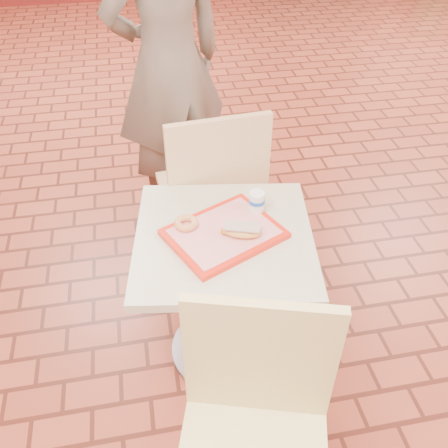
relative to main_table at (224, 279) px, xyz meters
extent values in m
cube|color=maroon|center=(1.14, 0.75, -0.48)|extent=(8.00, 10.00, 0.01)
cube|color=#BEBA99|center=(0.00, 0.00, 0.22)|extent=(0.68, 0.68, 0.04)
cylinder|color=gray|center=(0.00, 0.00, -0.14)|extent=(0.08, 0.08, 0.68)
cylinder|color=gray|center=(0.00, 0.00, -0.47)|extent=(0.49, 0.49, 0.03)
cube|color=#E4D289|center=(0.00, -0.57, 0.25)|extent=(0.44, 0.16, 0.49)
cylinder|color=gray|center=(-0.19, -0.53, -0.26)|extent=(0.03, 0.03, 0.44)
cube|color=#DDB785|center=(0.04, 0.61, -0.01)|extent=(0.50, 0.50, 0.04)
cube|color=#DDB785|center=(0.05, 0.40, 0.26)|extent=(0.46, 0.07, 0.51)
cylinder|color=gray|center=(0.22, 0.82, -0.26)|extent=(0.03, 0.03, 0.45)
cylinder|color=gray|center=(-0.18, 0.79, -0.26)|extent=(0.03, 0.03, 0.45)
cylinder|color=gray|center=(0.25, 0.43, -0.26)|extent=(0.03, 0.03, 0.45)
cylinder|color=gray|center=(-0.14, 0.39, -0.26)|extent=(0.03, 0.03, 0.45)
imported|color=#665B4F|center=(-0.08, 1.15, 0.46)|extent=(0.81, 0.69, 1.88)
cube|color=red|center=(0.00, 0.00, 0.25)|extent=(0.40, 0.31, 0.02)
cube|color=#E18585|center=(0.00, 0.00, 0.26)|extent=(0.36, 0.27, 0.00)
torus|color=#D4834D|center=(-0.14, 0.06, 0.27)|extent=(0.11, 0.11, 0.03)
ellipsoid|color=gold|center=(0.06, -0.04, 0.28)|extent=(0.16, 0.12, 0.04)
cube|color=silver|center=(0.06, -0.04, 0.30)|extent=(0.14, 0.10, 0.01)
ellipsoid|color=#A26B16|center=(0.00, -0.02, 0.27)|extent=(0.04, 0.03, 0.02)
cylinder|color=white|center=(0.15, 0.11, 0.30)|extent=(0.06, 0.06, 0.08)
cylinder|color=blue|center=(0.15, 0.11, 0.30)|extent=(0.06, 0.06, 0.02)
camera|label=1|loc=(-0.27, -1.40, 1.49)|focal=40.00mm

